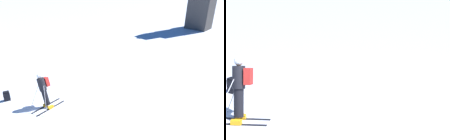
{
  "view_description": "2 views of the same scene",
  "coord_description": "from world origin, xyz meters",
  "views": [
    {
      "loc": [
        7.99,
        -4.21,
        6.2
      ],
      "look_at": [
        0.25,
        3.86,
        0.86
      ],
      "focal_mm": 35.0,
      "sensor_mm": 36.0,
      "label": 1
    },
    {
      "loc": [
        8.22,
        4.23,
        4.28
      ],
      "look_at": [
        -0.95,
        2.59,
        1.4
      ],
      "focal_mm": 60.0,
      "sensor_mm": 36.0,
      "label": 2
    }
  ],
  "objects": [
    {
      "name": "ground_plane",
      "position": [
        0.0,
        0.0,
        0.0
      ],
      "size": [
        300.0,
        300.0,
        0.0
      ],
      "primitive_type": "plane",
      "color": "white"
    },
    {
      "name": "skier",
      "position": [
        -0.55,
        0.01,
        0.96
      ],
      "size": [
        1.28,
        1.67,
        1.75
      ],
      "rotation": [
        0.0,
        0.0,
        0.1
      ],
      "color": "black",
      "rests_on": "ground"
    },
    {
      "name": "spare_backpack",
      "position": [
        -2.37,
        -1.12,
        0.24
      ],
      "size": [
        0.31,
        0.36,
        0.5
      ],
      "rotation": [
        0.0,
        0.0,
        4.34
      ],
      "color": "black",
      "rests_on": "ground"
    }
  ]
}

